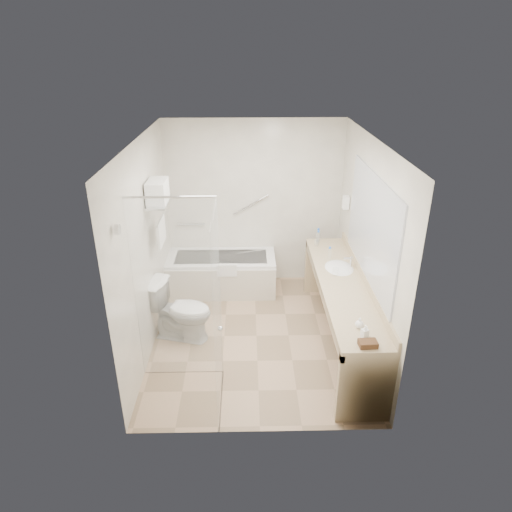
{
  "coord_description": "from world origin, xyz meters",
  "views": [
    {
      "loc": [
        -0.11,
        -4.9,
        3.44
      ],
      "look_at": [
        0.0,
        0.3,
        1.0
      ],
      "focal_mm": 32.0,
      "sensor_mm": 36.0,
      "label": 1
    }
  ],
  "objects_px": {
    "vanity_counter": "(341,298)",
    "toilet": "(181,311)",
    "bathtub": "(222,273)",
    "water_bottle_left": "(330,254)",
    "amenity_basket": "(368,344)"
  },
  "relations": [
    {
      "from": "vanity_counter",
      "to": "water_bottle_left",
      "type": "bearing_deg",
      "value": 94.68
    },
    {
      "from": "bathtub",
      "to": "water_bottle_left",
      "type": "distance_m",
      "value": 1.77
    },
    {
      "from": "vanity_counter",
      "to": "toilet",
      "type": "distance_m",
      "value": 2.0
    },
    {
      "from": "toilet",
      "to": "bathtub",
      "type": "bearing_deg",
      "value": -5.43
    },
    {
      "from": "bathtub",
      "to": "water_bottle_left",
      "type": "height_order",
      "value": "water_bottle_left"
    },
    {
      "from": "vanity_counter",
      "to": "toilet",
      "type": "bearing_deg",
      "value": 175.29
    },
    {
      "from": "bathtub",
      "to": "amenity_basket",
      "type": "distance_m",
      "value": 3.1
    },
    {
      "from": "bathtub",
      "to": "vanity_counter",
      "type": "bearing_deg",
      "value": -42.35
    },
    {
      "from": "bathtub",
      "to": "amenity_basket",
      "type": "xyz_separation_m",
      "value": [
        1.52,
        -2.64,
        0.6
      ]
    },
    {
      "from": "toilet",
      "to": "water_bottle_left",
      "type": "bearing_deg",
      "value": -60.86
    },
    {
      "from": "toilet",
      "to": "amenity_basket",
      "type": "height_order",
      "value": "amenity_basket"
    },
    {
      "from": "amenity_basket",
      "to": "vanity_counter",
      "type": "bearing_deg",
      "value": 89.6
    },
    {
      "from": "amenity_basket",
      "to": "water_bottle_left",
      "type": "xyz_separation_m",
      "value": [
        -0.04,
        1.91,
        0.05
      ]
    },
    {
      "from": "amenity_basket",
      "to": "water_bottle_left",
      "type": "distance_m",
      "value": 1.91
    },
    {
      "from": "bathtub",
      "to": "water_bottle_left",
      "type": "relative_size",
      "value": 9.14
    }
  ]
}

